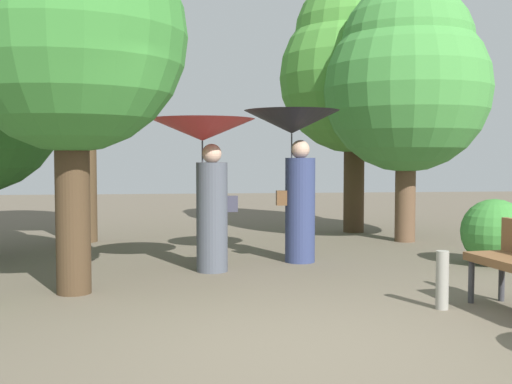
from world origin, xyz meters
TOP-DOWN VIEW (x-y plane):
  - ground_plane at (0.00, 0.00)m, footprint 40.00×40.00m
  - person_left at (-0.69, 3.28)m, footprint 1.31×1.31m
  - person_right at (0.53, 3.85)m, footprint 1.29×1.29m
  - tree_near_left at (-2.63, 6.33)m, footprint 2.78×2.78m
  - tree_near_right at (2.77, 5.72)m, footprint 2.78×2.78m
  - tree_mid_left at (-2.12, 2.18)m, footprint 2.42×2.42m
  - tree_mid_right at (2.27, 7.12)m, footprint 2.85×2.85m
  - bush_far_side at (3.13, 3.31)m, footprint 0.88×0.88m
  - path_marker_post at (1.44, 1.05)m, footprint 0.12×0.12m

SIDE VIEW (x-z plane):
  - ground_plane at x=0.00m, z-range 0.00..0.00m
  - path_marker_post at x=1.44m, z-range 0.00..0.55m
  - bush_far_side at x=3.13m, z-range 0.00..0.88m
  - person_left at x=-0.69m, z-range 0.48..2.39m
  - person_right at x=0.53m, z-range 0.50..2.56m
  - tree_near_right at x=2.77m, z-range 0.60..4.96m
  - tree_mid_left at x=-2.12m, z-range 0.72..5.10m
  - tree_mid_right at x=2.27m, z-range 0.75..5.59m
  - tree_near_left at x=-2.63m, z-range 0.93..6.29m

